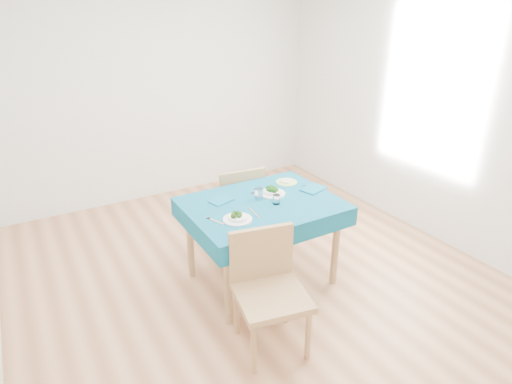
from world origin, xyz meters
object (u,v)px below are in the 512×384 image
bowl_near (237,216)px  side_plate (287,182)px  chair_near (272,277)px  bowl_far (272,191)px  chair_far (235,191)px  table (262,242)px

bowl_near → side_plate: 0.85m
chair_near → bowl_far: chair_near is taller
bowl_far → chair_far: bearing=93.9°
chair_near → chair_far: bearing=83.1°
table → bowl_far: 0.45m
chair_far → bowl_near: size_ratio=5.04×
table → chair_far: bearing=80.6°
chair_far → side_plate: size_ratio=5.78×
table → side_plate: bearing=31.3°
bowl_far → side_plate: (0.25, 0.15, -0.03)m
bowl_far → side_plate: size_ratio=1.16×
chair_near → bowl_far: size_ratio=5.18×
bowl_near → side_plate: bowl_near is taller
table → bowl_far: size_ratio=5.45×
table → chair_near: size_ratio=1.05×
table → chair_far: (0.12, 0.71, 0.19)m
bowl_near → bowl_far: (0.48, 0.27, 0.00)m
chair_near → bowl_far: bearing=69.2°
table → chair_far: size_ratio=1.09×
table → chair_far: 0.75m
chair_near → chair_far: size_ratio=1.04×
bowl_far → side_plate: bowl_far is taller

